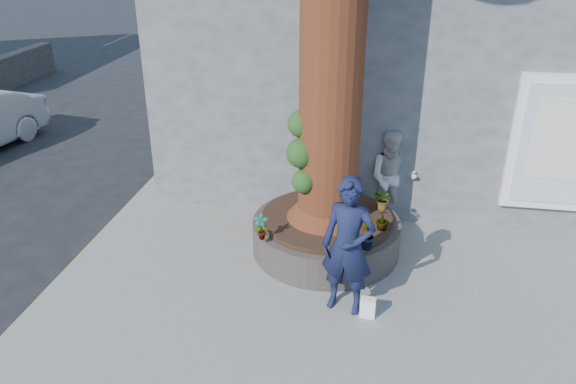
# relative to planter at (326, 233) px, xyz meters

# --- Properties ---
(ground) EXTENTS (120.00, 120.00, 0.00)m
(ground) POSITION_rel_planter_xyz_m (-0.80, -2.00, -0.41)
(ground) COLOR black
(ground) RESTS_ON ground
(pavement) EXTENTS (9.00, 8.00, 0.12)m
(pavement) POSITION_rel_planter_xyz_m (0.70, -1.00, -0.35)
(pavement) COLOR slate
(pavement) RESTS_ON ground
(yellow_line) EXTENTS (0.10, 30.00, 0.01)m
(yellow_line) POSITION_rel_planter_xyz_m (-3.85, -1.00, -0.41)
(yellow_line) COLOR yellow
(yellow_line) RESTS_ON ground
(stone_shop) EXTENTS (10.30, 8.30, 6.30)m
(stone_shop) POSITION_rel_planter_xyz_m (1.70, 5.20, 2.75)
(stone_shop) COLOR #54575A
(stone_shop) RESTS_ON ground
(planter) EXTENTS (2.30, 2.30, 0.60)m
(planter) POSITION_rel_planter_xyz_m (0.00, 0.00, 0.00)
(planter) COLOR black
(planter) RESTS_ON pavement
(man) EXTENTS (0.77, 0.59, 1.90)m
(man) POSITION_rel_planter_xyz_m (0.42, -1.44, 0.66)
(man) COLOR black
(man) RESTS_ON pavement
(woman) EXTENTS (0.80, 0.63, 1.65)m
(woman) POSITION_rel_planter_xyz_m (0.98, 1.14, 0.53)
(woman) COLOR beige
(woman) RESTS_ON pavement
(shopping_bag) EXTENTS (0.21, 0.13, 0.28)m
(shopping_bag) POSITION_rel_planter_xyz_m (0.72, -1.59, -0.15)
(shopping_bag) COLOR white
(shopping_bag) RESTS_ON pavement
(plant_a) EXTENTS (0.22, 0.16, 0.39)m
(plant_a) POSITION_rel_planter_xyz_m (-0.85, -0.85, 0.50)
(plant_a) COLOR gray
(plant_a) RESTS_ON planter
(plant_b) EXTENTS (0.30, 0.30, 0.44)m
(plant_b) POSITION_rel_planter_xyz_m (0.64, -0.85, 0.53)
(plant_b) COLOR gray
(plant_b) RESTS_ON planter
(plant_c) EXTENTS (0.21, 0.21, 0.33)m
(plant_c) POSITION_rel_planter_xyz_m (0.85, -0.28, 0.47)
(plant_c) COLOR gray
(plant_c) RESTS_ON planter
(plant_d) EXTENTS (0.39, 0.40, 0.33)m
(plant_d) POSITION_rel_planter_xyz_m (0.85, 0.39, 0.47)
(plant_d) COLOR gray
(plant_d) RESTS_ON planter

